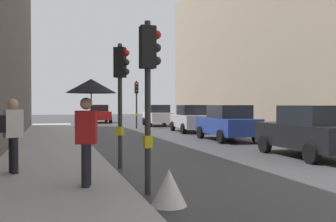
{
  "coord_description": "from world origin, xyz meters",
  "views": [
    {
      "loc": [
        -6.53,
        -7.35,
        1.79
      ],
      "look_at": [
        -2.15,
        6.56,
        1.54
      ],
      "focal_mm": 39.76,
      "sensor_mm": 36.0,
      "label": 1
    }
  ],
  "objects_px": {
    "traffic_light_near_left": "(149,75)",
    "traffic_light_near_right": "(121,83)",
    "car_silver_hatchback": "(191,119)",
    "pedestrian_with_umbrella": "(90,102)",
    "pedestrian_with_black_backpack": "(11,131)",
    "car_blue_van": "(227,123)",
    "car_red_sedan": "(99,114)",
    "car_dark_suv": "(310,131)",
    "warning_sign_triangle": "(169,187)",
    "traffic_light_far_median": "(137,96)",
    "car_white_compact": "(158,115)"
  },
  "relations": [
    {
      "from": "traffic_light_near_left",
      "to": "traffic_light_near_right",
      "type": "distance_m",
      "value": 3.11
    },
    {
      "from": "car_silver_hatchback",
      "to": "pedestrian_with_umbrella",
      "type": "xyz_separation_m",
      "value": [
        -7.95,
        -15.02,
        0.96
      ]
    },
    {
      "from": "pedestrian_with_black_backpack",
      "to": "car_blue_van",
      "type": "bearing_deg",
      "value": 38.11
    },
    {
      "from": "car_red_sedan",
      "to": "car_blue_van",
      "type": "xyz_separation_m",
      "value": [
        3.9,
        -20.18,
        0.0
      ]
    },
    {
      "from": "car_dark_suv",
      "to": "pedestrian_with_umbrella",
      "type": "distance_m",
      "value": 8.33
    },
    {
      "from": "car_silver_hatchback",
      "to": "warning_sign_triangle",
      "type": "height_order",
      "value": "car_silver_hatchback"
    },
    {
      "from": "traffic_light_far_median",
      "to": "car_blue_van",
      "type": "height_order",
      "value": "traffic_light_far_median"
    },
    {
      "from": "car_dark_suv",
      "to": "warning_sign_triangle",
      "type": "xyz_separation_m",
      "value": [
        -6.42,
        -4.36,
        -0.55
      ]
    },
    {
      "from": "traffic_light_near_left",
      "to": "car_red_sedan",
      "type": "xyz_separation_m",
      "value": [
        2.62,
        29.77,
        -1.5
      ]
    },
    {
      "from": "traffic_light_near_right",
      "to": "car_blue_van",
      "type": "xyz_separation_m",
      "value": [
        6.52,
        6.48,
        -1.53
      ]
    },
    {
      "from": "traffic_light_near_left",
      "to": "pedestrian_with_black_backpack",
      "type": "xyz_separation_m",
      "value": [
        -2.76,
        2.3,
        -1.22
      ]
    },
    {
      "from": "traffic_light_near_right",
      "to": "pedestrian_with_black_backpack",
      "type": "relative_size",
      "value": 1.97
    },
    {
      "from": "car_blue_van",
      "to": "car_white_compact",
      "type": "xyz_separation_m",
      "value": [
        0.15,
        13.29,
        0.0
      ]
    },
    {
      "from": "car_red_sedan",
      "to": "car_white_compact",
      "type": "relative_size",
      "value": 0.98
    },
    {
      "from": "traffic_light_far_median",
      "to": "car_red_sedan",
      "type": "relative_size",
      "value": 0.84
    },
    {
      "from": "car_silver_hatchback",
      "to": "warning_sign_triangle",
      "type": "xyz_separation_m",
      "value": [
        -6.7,
        -16.29,
        -0.55
      ]
    },
    {
      "from": "traffic_light_near_left",
      "to": "car_dark_suv",
      "type": "distance_m",
      "value": 7.53
    },
    {
      "from": "warning_sign_triangle",
      "to": "car_blue_van",
      "type": "bearing_deg",
      "value": 58.7
    },
    {
      "from": "car_dark_suv",
      "to": "pedestrian_with_black_backpack",
      "type": "relative_size",
      "value": 2.4
    },
    {
      "from": "traffic_light_near_left",
      "to": "car_blue_van",
      "type": "bearing_deg",
      "value": 55.77
    },
    {
      "from": "traffic_light_near_right",
      "to": "pedestrian_with_black_backpack",
      "type": "bearing_deg",
      "value": -163.72
    },
    {
      "from": "traffic_light_near_left",
      "to": "car_white_compact",
      "type": "bearing_deg",
      "value": 73.74
    },
    {
      "from": "car_silver_hatchback",
      "to": "traffic_light_far_median",
      "type": "bearing_deg",
      "value": 119.53
    },
    {
      "from": "traffic_light_near_right",
      "to": "car_red_sedan",
      "type": "bearing_deg",
      "value": 84.37
    },
    {
      "from": "traffic_light_near_left",
      "to": "car_white_compact",
      "type": "relative_size",
      "value": 0.8
    },
    {
      "from": "pedestrian_with_umbrella",
      "to": "traffic_light_near_left",
      "type": "bearing_deg",
      "value": -15.94
    },
    {
      "from": "traffic_light_near_right",
      "to": "car_white_compact",
      "type": "xyz_separation_m",
      "value": [
        6.68,
        19.77,
        -1.53
      ]
    },
    {
      "from": "pedestrian_with_umbrella",
      "to": "pedestrian_with_black_backpack",
      "type": "relative_size",
      "value": 1.21
    },
    {
      "from": "pedestrian_with_umbrella",
      "to": "car_white_compact",
      "type": "bearing_deg",
      "value": 70.91
    },
    {
      "from": "traffic_light_near_right",
      "to": "traffic_light_near_left",
      "type": "bearing_deg",
      "value": -89.93
    },
    {
      "from": "traffic_light_far_median",
      "to": "car_red_sedan",
      "type": "bearing_deg",
      "value": 99.18
    },
    {
      "from": "traffic_light_near_left",
      "to": "traffic_light_far_median",
      "type": "height_order",
      "value": "traffic_light_far_median"
    },
    {
      "from": "car_dark_suv",
      "to": "car_white_compact",
      "type": "height_order",
      "value": "same"
    },
    {
      "from": "car_blue_van",
      "to": "car_red_sedan",
      "type": "bearing_deg",
      "value": 100.93
    },
    {
      "from": "pedestrian_with_umbrella",
      "to": "traffic_light_near_right",
      "type": "bearing_deg",
      "value": 67.96
    },
    {
      "from": "warning_sign_triangle",
      "to": "pedestrian_with_black_backpack",
      "type": "bearing_deg",
      "value": 131.67
    },
    {
      "from": "car_dark_suv",
      "to": "warning_sign_triangle",
      "type": "height_order",
      "value": "car_dark_suv"
    },
    {
      "from": "traffic_light_far_median",
      "to": "car_blue_van",
      "type": "distance_m",
      "value": 10.74
    },
    {
      "from": "traffic_light_near_right",
      "to": "car_white_compact",
      "type": "relative_size",
      "value": 0.81
    },
    {
      "from": "car_dark_suv",
      "to": "pedestrian_with_umbrella",
      "type": "height_order",
      "value": "pedestrian_with_umbrella"
    },
    {
      "from": "car_dark_suv",
      "to": "traffic_light_near_right",
      "type": "bearing_deg",
      "value": -177.29
    },
    {
      "from": "traffic_light_near_left",
      "to": "warning_sign_triangle",
      "type": "distance_m",
      "value": 2.26
    },
    {
      "from": "car_red_sedan",
      "to": "car_white_compact",
      "type": "bearing_deg",
      "value": -59.55
    },
    {
      "from": "traffic_light_near_right",
      "to": "pedestrian_with_umbrella",
      "type": "bearing_deg",
      "value": -112.04
    },
    {
      "from": "traffic_light_near_right",
      "to": "traffic_light_far_median",
      "type": "height_order",
      "value": "traffic_light_far_median"
    },
    {
      "from": "car_dark_suv",
      "to": "car_blue_van",
      "type": "relative_size",
      "value": 1.0
    },
    {
      "from": "traffic_light_far_median",
      "to": "car_blue_van",
      "type": "relative_size",
      "value": 0.83
    },
    {
      "from": "pedestrian_with_umbrella",
      "to": "traffic_light_far_median",
      "type": "bearing_deg",
      "value": 74.77
    },
    {
      "from": "car_blue_van",
      "to": "warning_sign_triangle",
      "type": "bearing_deg",
      "value": -121.3
    },
    {
      "from": "car_dark_suv",
      "to": "car_white_compact",
      "type": "xyz_separation_m",
      "value": [
        0.13,
        19.46,
        0.0
      ]
    }
  ]
}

